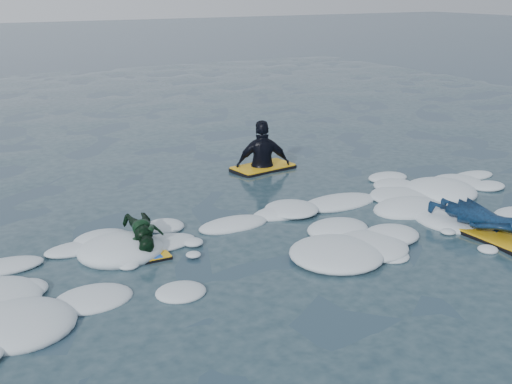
{
  "coord_description": "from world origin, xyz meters",
  "views": [
    {
      "loc": [
        -4.56,
        -6.72,
        3.53
      ],
      "look_at": [
        0.07,
        1.6,
        0.44
      ],
      "focal_mm": 45.0,
      "sensor_mm": 36.0,
      "label": 1
    }
  ],
  "objects": [
    {
      "name": "prone_child_unit",
      "position": [
        -1.88,
        1.28,
        0.21
      ],
      "size": [
        0.75,
        1.16,
        0.42
      ],
      "rotation": [
        0.0,
        0.0,
        1.56
      ],
      "color": "black",
      "rests_on": "ground"
    },
    {
      "name": "waiting_rider_unit",
      "position": [
        1.52,
        3.94,
        0.08
      ],
      "size": [
        1.32,
        0.85,
        1.86
      ],
      "rotation": [
        0.0,
        0.0,
        0.15
      ],
      "color": "black",
      "rests_on": "ground"
    },
    {
      "name": "prone_woman_unit",
      "position": [
        2.67,
        -0.72,
        0.24
      ],
      "size": [
        0.98,
        1.85,
        0.46
      ],
      "rotation": [
        0.0,
        0.0,
        1.6
      ],
      "color": "black",
      "rests_on": "ground"
    },
    {
      "name": "foam_band",
      "position": [
        0.0,
        1.03,
        0.0
      ],
      "size": [
        12.0,
        3.1,
        0.3
      ],
      "primitive_type": null,
      "color": "white",
      "rests_on": "ground"
    },
    {
      "name": "ground",
      "position": [
        0.0,
        0.0,
        0.0
      ],
      "size": [
        120.0,
        120.0,
        0.0
      ],
      "primitive_type": "plane",
      "color": "#1B2B42",
      "rests_on": "ground"
    }
  ]
}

